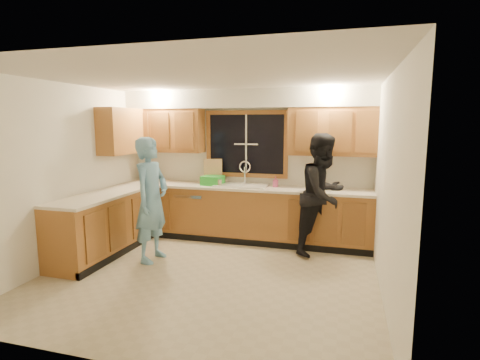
% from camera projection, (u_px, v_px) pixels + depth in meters
% --- Properties ---
extents(floor, '(4.20, 4.20, 0.00)m').
position_uv_depth(floor, '(209.00, 276.00, 4.84)').
color(floor, '#B7AA8D').
rests_on(floor, ground).
extents(ceiling, '(4.20, 4.20, 0.00)m').
position_uv_depth(ceiling, '(206.00, 77.00, 4.46)').
color(ceiling, silver).
extents(wall_back, '(4.20, 0.00, 4.20)m').
position_uv_depth(wall_back, '(246.00, 164.00, 6.46)').
color(wall_back, white).
rests_on(wall_back, ground).
extents(wall_left, '(0.00, 3.80, 3.80)m').
position_uv_depth(wall_left, '(66.00, 174.00, 5.21)').
color(wall_left, white).
rests_on(wall_left, ground).
extents(wall_right, '(0.00, 3.80, 3.80)m').
position_uv_depth(wall_right, '(388.00, 188.00, 4.09)').
color(wall_right, white).
rests_on(wall_right, ground).
extents(base_cabinets_back, '(4.20, 0.60, 0.88)m').
position_uv_depth(base_cabinets_back, '(242.00, 214.00, 6.29)').
color(base_cabinets_back, '#AA6B31').
rests_on(base_cabinets_back, ground).
extents(base_cabinets_left, '(0.60, 1.90, 0.88)m').
position_uv_depth(base_cabinets_left, '(103.00, 225.00, 5.59)').
color(base_cabinets_left, '#AA6B31').
rests_on(base_cabinets_left, ground).
extents(countertop_back, '(4.20, 0.63, 0.04)m').
position_uv_depth(countertop_back, '(241.00, 187.00, 6.21)').
color(countertop_back, '#F5E7CE').
rests_on(countertop_back, base_cabinets_back).
extents(countertop_left, '(0.63, 1.90, 0.04)m').
position_uv_depth(countertop_left, '(103.00, 195.00, 5.51)').
color(countertop_left, '#F5E7CE').
rests_on(countertop_left, base_cabinets_left).
extents(upper_cabinets_left, '(1.35, 0.33, 0.75)m').
position_uv_depth(upper_cabinets_left, '(166.00, 131.00, 6.60)').
color(upper_cabinets_left, '#AA6B31').
rests_on(upper_cabinets_left, wall_back).
extents(upper_cabinets_right, '(1.35, 0.33, 0.75)m').
position_uv_depth(upper_cabinets_right, '(332.00, 132.00, 5.83)').
color(upper_cabinets_right, '#AA6B31').
rests_on(upper_cabinets_right, wall_back).
extents(upper_cabinets_return, '(0.33, 0.90, 0.75)m').
position_uv_depth(upper_cabinets_return, '(121.00, 131.00, 6.15)').
color(upper_cabinets_return, '#AA6B31').
rests_on(upper_cabinets_return, wall_left).
extents(soffit, '(4.20, 0.35, 0.30)m').
position_uv_depth(soffit, '(244.00, 99.00, 6.13)').
color(soffit, silver).
rests_on(soffit, wall_back).
extents(window_frame, '(1.44, 0.03, 1.14)m').
position_uv_depth(window_frame, '(246.00, 144.00, 6.40)').
color(window_frame, black).
rests_on(window_frame, wall_back).
extents(sink, '(0.86, 0.52, 0.57)m').
position_uv_depth(sink, '(242.00, 189.00, 6.23)').
color(sink, white).
rests_on(sink, countertop_back).
extents(dishwasher, '(0.60, 0.56, 0.82)m').
position_uv_depth(dishwasher, '(195.00, 213.00, 6.52)').
color(dishwasher, white).
rests_on(dishwasher, floor).
extents(stove, '(0.58, 0.75, 0.90)m').
position_uv_depth(stove, '(77.00, 236.00, 5.04)').
color(stove, white).
rests_on(stove, floor).
extents(man, '(0.47, 0.67, 1.76)m').
position_uv_depth(man, '(151.00, 200.00, 5.28)').
color(man, '#6BA5CA').
rests_on(man, floor).
extents(woman, '(1.06, 1.11, 1.81)m').
position_uv_depth(woman, '(323.00, 195.00, 5.55)').
color(woman, black).
rests_on(woman, floor).
extents(knife_block, '(0.14, 0.12, 0.24)m').
position_uv_depth(knife_block, '(153.00, 174.00, 6.83)').
color(knife_block, brown).
rests_on(knife_block, countertop_back).
extents(cutting_board, '(0.34, 0.20, 0.42)m').
position_uv_depth(cutting_board, '(213.00, 171.00, 6.48)').
color(cutting_board, tan).
rests_on(cutting_board, countertop_back).
extents(dish_crate, '(0.35, 0.33, 0.15)m').
position_uv_depth(dish_crate, '(213.00, 180.00, 6.33)').
color(dish_crate, green).
rests_on(dish_crate, countertop_back).
extents(soap_bottle, '(0.08, 0.08, 0.17)m').
position_uv_depth(soap_bottle, '(276.00, 182.00, 6.11)').
color(soap_bottle, '#D35088').
rests_on(soap_bottle, countertop_back).
extents(bowl, '(0.25, 0.25, 0.05)m').
position_uv_depth(bowl, '(315.00, 188.00, 5.84)').
color(bowl, silver).
rests_on(bowl, countertop_back).
extents(can_left, '(0.07, 0.07, 0.12)m').
position_uv_depth(can_left, '(216.00, 183.00, 6.19)').
color(can_left, beige).
rests_on(can_left, countertop_back).
extents(can_right, '(0.08, 0.08, 0.12)m').
position_uv_depth(can_right, '(220.00, 183.00, 6.14)').
color(can_right, beige).
rests_on(can_right, countertop_back).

